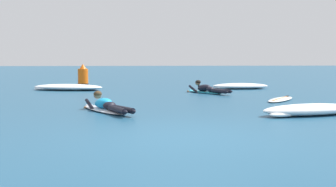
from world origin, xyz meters
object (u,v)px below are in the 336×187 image
at_px(drifting_surfboard, 281,99).
at_px(channel_marker_buoy, 83,77).
at_px(surfer_far, 207,90).
at_px(surfer_near, 106,106).

bearing_deg(drifting_surfboard, channel_marker_buoy, 132.58).
distance_m(surfer_far, channel_marker_buoy, 7.22).
bearing_deg(surfer_near, drifting_surfboard, 23.69).
bearing_deg(channel_marker_buoy, surfer_far, -42.72).
height_order(drifting_surfboard, channel_marker_buoy, channel_marker_buoy).
distance_m(surfer_near, surfer_far, 6.41).
relative_size(surfer_near, surfer_far, 1.11).
height_order(surfer_near, drifting_surfboard, surfer_near).
distance_m(drifting_surfboard, channel_marker_buoy, 10.65).
xyz_separation_m(surfer_far, drifting_surfboard, (1.90, -2.94, -0.11)).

